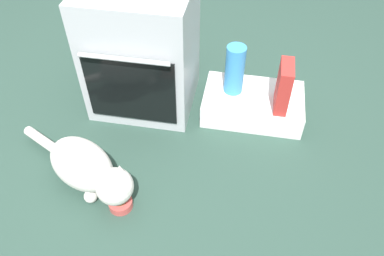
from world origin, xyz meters
name	(u,v)px	position (x,y,z in m)	size (l,w,h in m)	color
ground	(142,148)	(0.00, 0.00, 0.00)	(8.00, 8.00, 0.00)	#284238
oven	(142,49)	(-0.08, 0.41, 0.37)	(0.59, 0.55, 0.75)	#B7BABF
pantry_cabinet	(253,104)	(0.59, 0.40, 0.07)	(0.58, 0.36, 0.14)	white
food_bowl	(120,203)	(0.00, -0.38, 0.03)	(0.12, 0.12, 0.07)	#C64C47
cat	(88,168)	(-0.18, -0.28, 0.14)	(0.74, 0.45, 0.26)	silver
water_bottle	(235,70)	(0.46, 0.42, 0.29)	(0.11, 0.11, 0.30)	#388CD1
cereal_box	(284,87)	(0.73, 0.33, 0.28)	(0.07, 0.18, 0.28)	#B72D28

